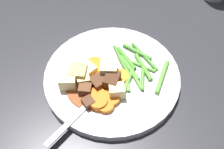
{
  "coord_description": "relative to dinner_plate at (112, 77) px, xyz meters",
  "views": [
    {
      "loc": [
        0.12,
        0.32,
        0.46
      ],
      "look_at": [
        0.0,
        0.0,
        0.02
      ],
      "focal_mm": 45.43,
      "sensor_mm": 36.0,
      "label": 1
    }
  ],
  "objects": [
    {
      "name": "carrot_slice_0",
      "position": [
        0.04,
        0.04,
        0.01
      ],
      "size": [
        0.03,
        0.03,
        0.01
      ],
      "primitive_type": "cylinder",
      "rotation": [
        0.0,
        0.0,
        3.16
      ],
      "color": "orange",
      "rests_on": "dinner_plate"
    },
    {
      "name": "carrot_slice_5",
      "position": [
        0.02,
        -0.03,
        0.01
      ],
      "size": [
        0.04,
        0.04,
        0.01
      ],
      "primitive_type": "cylinder",
      "rotation": [
        0.0,
        0.0,
        1.39
      ],
      "color": "orange",
      "rests_on": "dinner_plate"
    },
    {
      "name": "meat_chunk_2",
      "position": [
        0.06,
        0.05,
        0.02
      ],
      "size": [
        0.02,
        0.02,
        0.02
      ],
      "primitive_type": "cube",
      "rotation": [
        0.0,
        0.0,
        0.23
      ],
      "color": "#56331E",
      "rests_on": "dinner_plate"
    },
    {
      "name": "green_bean_11",
      "position": [
        -0.02,
        0.03,
        0.01
      ],
      "size": [
        0.05,
        0.05,
        0.01
      ],
      "primitive_type": "cylinder",
      "rotation": [
        0.0,
        1.57,
        0.85
      ],
      "color": "#66AD42",
      "rests_on": "dinner_plate"
    },
    {
      "name": "green_bean_7",
      "position": [
        -0.05,
        0.03,
        0.01
      ],
      "size": [
        0.03,
        0.05,
        0.01
      ],
      "primitive_type": "cylinder",
      "rotation": [
        0.0,
        1.57,
        1.12
      ],
      "color": "#599E38",
      "rests_on": "dinner_plate"
    },
    {
      "name": "carrot_slice_6",
      "position": [
        -0.01,
        0.01,
        0.01
      ],
      "size": [
        0.05,
        0.05,
        0.01
      ],
      "primitive_type": "cylinder",
      "rotation": [
        0.0,
        0.0,
        2.06
      ],
      "color": "orange",
      "rests_on": "dinner_plate"
    },
    {
      "name": "stew_sauce",
      "position": [
        0.04,
        0.01,
        0.01
      ],
      "size": [
        0.12,
        0.12,
        0.0
      ],
      "primitive_type": "cylinder",
      "color": "brown",
      "rests_on": "dinner_plate"
    },
    {
      "name": "carrot_slice_4",
      "position": [
        0.03,
        -0.01,
        0.01
      ],
      "size": [
        0.05,
        0.05,
        0.01
      ],
      "primitive_type": "cylinder",
      "rotation": [
        0.0,
        0.0,
        4.1
      ],
      "color": "orange",
      "rests_on": "dinner_plate"
    },
    {
      "name": "green_bean_0",
      "position": [
        -0.06,
        0.01,
        0.01
      ],
      "size": [
        0.01,
        0.07,
        0.01
      ],
      "primitive_type": "cylinder",
      "rotation": [
        0.0,
        1.57,
        1.58
      ],
      "color": "#599E38",
      "rests_on": "dinner_plate"
    },
    {
      "name": "potato_chunk_5",
      "position": [
        0.08,
        -0.01,
        0.02
      ],
      "size": [
        0.04,
        0.05,
        0.03
      ],
      "primitive_type": "cube",
      "rotation": [
        0.0,
        0.0,
        4.36
      ],
      "color": "#EAD68C",
      "rests_on": "dinner_plate"
    },
    {
      "name": "green_bean_3",
      "position": [
        -0.07,
        -0.03,
        0.01
      ],
      "size": [
        0.04,
        0.06,
        0.01
      ],
      "primitive_type": "cylinder",
      "rotation": [
        0.0,
        1.57,
        2.15
      ],
      "color": "#4C8E33",
      "rests_on": "dinner_plate"
    },
    {
      "name": "green_bean_9",
      "position": [
        -0.04,
        0.02,
        0.01
      ],
      "size": [
        0.01,
        0.07,
        0.01
      ],
      "primitive_type": "cylinder",
      "rotation": [
        0.0,
        1.57,
        1.61
      ],
      "color": "#66AD42",
      "rests_on": "dinner_plate"
    },
    {
      "name": "potato_chunk_4",
      "position": [
        0.06,
        -0.0,
        0.02
      ],
      "size": [
        0.03,
        0.03,
        0.02
      ],
      "primitive_type": "cube",
      "rotation": [
        0.0,
        0.0,
        2.96
      ],
      "color": "#E5CC7A",
      "rests_on": "dinner_plate"
    },
    {
      "name": "potato_chunk_3",
      "position": [
        0.04,
        -0.02,
        0.02
      ],
      "size": [
        0.03,
        0.04,
        0.02
      ],
      "primitive_type": "cube",
      "rotation": [
        0.0,
        0.0,
        0.4
      ],
      "color": "#EAD68C",
      "rests_on": "dinner_plate"
    },
    {
      "name": "potato_chunk_1",
      "position": [
        0.01,
        0.0,
        0.02
      ],
      "size": [
        0.04,
        0.04,
        0.03
      ],
      "primitive_type": "cube",
      "rotation": [
        0.0,
        0.0,
        1.17
      ],
      "color": "#EAD68C",
      "rests_on": "dinner_plate"
    },
    {
      "name": "green_bean_2",
      "position": [
        -0.04,
        0.0,
        0.01
      ],
      "size": [
        0.02,
        0.07,
        0.01
      ],
      "primitive_type": "cylinder",
      "rotation": [
        0.0,
        1.57,
        1.71
      ],
      "color": "#599E38",
      "rests_on": "dinner_plate"
    },
    {
      "name": "green_bean_10",
      "position": [
        -0.04,
        -0.03,
        0.01
      ],
      "size": [
        0.02,
        0.06,
        0.01
      ],
      "primitive_type": "cylinder",
      "rotation": [
        0.0,
        1.57,
        1.74
      ],
      "color": "#4C8E33",
      "rests_on": "dinner_plate"
    },
    {
      "name": "carrot_slice_1",
      "position": [
        0.02,
        0.05,
        0.01
      ],
      "size": [
        0.05,
        0.05,
        0.01
      ],
      "primitive_type": "cylinder",
      "rotation": [
        0.0,
        0.0,
        5.12
      ],
      "color": "orange",
      "rests_on": "dinner_plate"
    },
    {
      "name": "meat_chunk_0",
      "position": [
        0.01,
        0.02,
        0.02
      ],
      "size": [
        0.04,
        0.04,
        0.03
      ],
      "primitive_type": "cube",
      "rotation": [
        0.0,
        0.0,
        5.61
      ],
      "color": "#4C2B19",
      "rests_on": "dinner_plate"
    },
    {
      "name": "green_bean_6",
      "position": [
        -0.02,
        0.03,
        0.01
      ],
      "size": [
        0.02,
        0.05,
        0.01
      ],
      "primitive_type": "cylinder",
      "rotation": [
        0.0,
        1.57,
        1.24
      ],
      "color": "#66AD42",
      "rests_on": "dinner_plate"
    },
    {
      "name": "meat_chunk_3",
      "position": [
        0.06,
        0.02,
        0.02
      ],
      "size": [
        0.03,
        0.03,
        0.02
      ],
      "primitive_type": "cube",
      "rotation": [
        0.0,
        0.0,
        5.8
      ],
      "color": "brown",
      "rests_on": "dinner_plate"
    },
    {
      "name": "carrot_slice_2",
      "position": [
        0.04,
        0.06,
        0.01
      ],
      "size": [
        0.04,
        0.04,
        0.01
      ],
      "primitive_type": "cylinder",
      "rotation": [
        0.0,
        0.0,
        5.93
      ],
      "color": "orange",
      "rests_on": "dinner_plate"
    },
    {
      "name": "dinner_plate",
      "position": [
        0.0,
        0.0,
        0.0
      ],
      "size": [
        0.27,
        0.27,
        0.02
      ],
      "primitive_type": "cylinder",
      "color": "white",
      "rests_on": "ground_plane"
    },
    {
      "name": "fork",
      "position": [
        0.07,
        0.05,
        0.01
      ],
      "size": [
        0.16,
        0.1,
        0.0
      ],
      "color": "silver",
      "rests_on": "dinner_plate"
    },
    {
      "name": "green_bean_4",
      "position": [
        -0.03,
        -0.01,
        0.01
      ],
      "size": [
        0.01,
        0.06,
        0.01
      ],
      "primitive_type": "cylinder",
      "rotation": [
        0.0,
        1.57,
        1.57
      ],
      "color": "#4C8E33",
      "rests_on": "dinner_plate"
    },
    {
      "name": "potato_chunk_2",
      "position": [
        0.06,
        -0.01,
        0.02
      ],
      "size": [
        0.04,
        0.04,
        0.03
      ],
      "primitive_type": "cube",
      "rotation": [
        0.0,
        0.0,
        2.65
      ],
      "color": "#DBBC6B",
      "rests_on": "dinner_plate"
    },
    {
      "name": "green_bean_1",
      "position": [
        -0.06,
        0.01,
        0.01
      ],
      "size": [
        0.04,
        0.04,
        0.01
      ],
      "primitive_type": "cylinder",
      "rotation": [
        0.0,
        1.57,
        2.28
      ],
      "color": "#66AD42",
      "rests_on": "dinner_plate"
    },
    {
      "name": "green_bean_12",
      "position": [
        -0.08,
        -0.02,
        0.01
      ],
      "size": [
        0.02,
        0.08,
        0.01
      ],
      "primitive_type": "cylinder",
      "rotation": [
        0.0,
        1.57,
        1.77
      ],
      "color": "#4C8E33",
      "rests_on": "dinner_plate"
    },
    {
      "name": "green_bean_5",
      "position": [
        -0.09,
        0.04,
        0.01
      ],
      "size": [
        0.06,
        0.07,
        0.01
      ],
      "primitive_type": "cylinder",
      "rotation": [
        0.0,
        1.57,
        0.85
      ],
      "color": "#66AD42",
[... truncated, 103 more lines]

